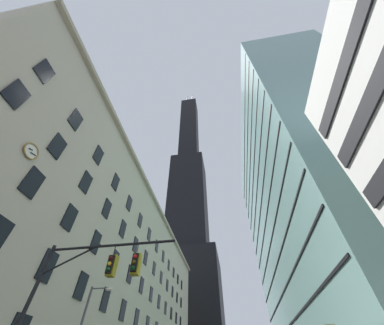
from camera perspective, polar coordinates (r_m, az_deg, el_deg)
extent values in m
cube|color=#B2A88E|center=(45.66, -20.89, -27.06)|extent=(14.48, 74.57, 28.97)
cube|color=#9E937A|center=(48.58, -8.61, -12.16)|extent=(0.70, 74.57, 0.60)
cube|color=black|center=(21.48, -33.91, -21.73)|extent=(0.14, 1.40, 2.20)
cube|color=black|center=(25.27, -27.25, -26.99)|extent=(0.14, 1.40, 2.20)
cube|color=black|center=(29.43, -22.01, -30.62)|extent=(0.14, 1.40, 2.20)
cube|color=black|center=(33.81, -17.84, -33.18)|extent=(0.14, 1.40, 2.20)
cube|color=black|center=(38.35, -14.48, -35.05)|extent=(0.14, 1.40, 2.20)
cube|color=black|center=(42.98, -11.73, -36.45)|extent=(0.14, 1.40, 2.20)
cube|color=black|center=(20.11, -36.60, -4.26)|extent=(0.14, 1.40, 2.20)
cube|color=black|center=(23.05, -29.65, -12.55)|extent=(0.14, 1.40, 2.20)
cube|color=black|center=(26.62, -24.14, -18.68)|extent=(0.14, 1.40, 2.20)
cube|color=black|center=(30.59, -19.72, -23.18)|extent=(0.14, 1.40, 2.20)
cube|color=black|center=(34.83, -16.15, -26.53)|extent=(0.14, 1.40, 2.20)
cube|color=black|center=(39.25, -13.23, -29.08)|extent=(0.14, 1.40, 2.20)
cube|color=black|center=(43.79, -10.80, -31.06)|extent=(0.14, 1.40, 2.20)
cube|color=black|center=(48.42, -8.75, -32.63)|extent=(0.14, 1.40, 2.20)
cube|color=black|center=(53.12, -7.01, -33.89)|extent=(0.14, 1.40, 2.20)
cube|color=black|center=(57.87, -5.52, -34.93)|extent=(0.14, 1.40, 2.20)
cube|color=black|center=(62.66, -4.22, -35.80)|extent=(0.14, 1.40, 2.20)
cube|color=black|center=(67.48, -3.09, -36.54)|extent=(0.14, 1.40, 2.20)
cube|color=black|center=(20.79, -39.26, 13.82)|extent=(0.14, 1.40, 2.20)
cube|color=black|center=(22.57, -32.05, 3.69)|extent=(0.14, 1.40, 2.20)
cube|color=black|center=(25.23, -26.28, -4.69)|extent=(0.14, 1.40, 2.20)
cube|color=black|center=(28.53, -21.63, -11.28)|extent=(0.14, 1.40, 2.20)
cube|color=black|center=(32.27, -17.85, -16.37)|extent=(0.14, 1.40, 2.20)
cube|color=black|center=(36.31, -14.75, -20.33)|extent=(0.14, 1.40, 2.20)
cube|color=black|center=(40.57, -12.17, -23.43)|extent=(0.14, 1.40, 2.20)
cube|color=black|center=(44.98, -10.00, -25.90)|extent=(0.14, 1.40, 2.20)
cube|color=black|center=(49.50, -8.15, -27.90)|extent=(0.14, 1.40, 2.20)
cube|color=black|center=(54.10, -6.57, -29.54)|extent=(0.14, 1.40, 2.20)
cube|color=black|center=(58.77, -5.19, -30.91)|extent=(0.14, 1.40, 2.20)
cube|color=black|center=(63.50, -3.99, -32.07)|extent=(0.14, 1.40, 2.20)
cube|color=black|center=(68.26, -2.92, -33.05)|extent=(0.14, 1.40, 2.20)
cube|color=black|center=(23.94, -34.44, 19.31)|extent=(0.14, 1.40, 2.20)
cube|color=black|center=(25.50, -28.43, 9.93)|extent=(0.14, 1.40, 2.20)
cube|color=black|center=(27.88, -23.55, 1.81)|extent=(0.14, 1.40, 2.20)
cube|color=black|center=(30.90, -19.57, -4.89)|extent=(0.14, 1.40, 2.20)
cube|color=black|center=(34.38, -16.30, -10.31)|extent=(0.14, 1.40, 2.20)
cube|color=black|center=(38.20, -13.57, -14.66)|extent=(0.14, 1.40, 2.20)
cube|color=black|center=(42.26, -11.27, -18.18)|extent=(0.14, 1.40, 2.20)
cube|color=black|center=(46.51, -9.32, -21.04)|extent=(0.14, 1.40, 2.20)
cube|color=black|center=(50.90, -7.63, -23.40)|extent=(0.14, 1.40, 2.20)
cube|color=black|center=(55.39, -6.18, -25.37)|extent=(0.14, 1.40, 2.20)
cube|color=black|center=(59.96, -4.90, -27.03)|extent=(0.14, 1.40, 2.20)
cube|color=black|center=(64.59, -3.78, -28.44)|extent=(0.14, 1.40, 2.20)
cube|color=black|center=(69.28, -2.78, -29.66)|extent=(0.14, 1.40, 2.20)
torus|color=olive|center=(20.31, -36.77, 2.43)|extent=(0.12, 1.32, 1.32)
cylinder|color=silver|center=(20.33, -36.85, 2.41)|extent=(0.05, 1.14, 1.14)
cube|color=black|center=(20.26, -36.86, 2.83)|extent=(0.03, 0.34, 0.19)
cube|color=black|center=(20.34, -36.46, 1.83)|extent=(0.03, 0.50, 0.22)
cube|color=black|center=(105.02, -1.44, -34.82)|extent=(28.93, 28.93, 42.75)
cube|color=black|center=(125.77, -1.00, -10.61)|extent=(20.25, 20.25, 62.19)
cube|color=black|center=(175.41, -0.72, 8.49)|extent=(13.02, 13.02, 77.73)
cylinder|color=silver|center=(216.35, -1.30, 15.90)|extent=(1.20, 1.20, 18.32)
cylinder|color=silver|center=(215.89, 0.11, 16.10)|extent=(1.20, 1.20, 18.32)
cube|color=black|center=(13.99, 41.56, 17.19)|extent=(0.16, 11.69, 1.10)
cube|color=black|center=(16.28, 36.14, 22.54)|extent=(0.16, 11.69, 1.10)
cube|color=gray|center=(50.40, 26.68, -10.83)|extent=(15.19, 50.34, 53.72)
cube|color=black|center=(42.13, 24.90, -34.05)|extent=(0.12, 49.34, 0.24)
cube|color=black|center=(42.89, 23.07, -28.99)|extent=(0.12, 49.34, 0.24)
cube|color=black|center=(43.99, 21.47, -24.12)|extent=(0.12, 49.34, 0.24)
cube|color=black|center=(45.43, 20.08, -19.52)|extent=(0.12, 49.34, 0.24)
cube|color=black|center=(47.16, 18.84, -15.21)|extent=(0.12, 49.34, 0.24)
cube|color=black|center=(49.16, 17.75, -11.22)|extent=(0.12, 49.34, 0.24)
cube|color=black|center=(51.39, 16.77, -7.56)|extent=(0.12, 49.34, 0.24)
cube|color=black|center=(53.82, 15.89, -4.22)|extent=(0.12, 49.34, 0.24)
cube|color=black|center=(56.44, 15.10, -1.17)|extent=(0.12, 49.34, 0.24)
cube|color=black|center=(59.21, 14.38, 1.60)|extent=(0.12, 49.34, 0.24)
cube|color=black|center=(62.11, 13.73, 4.12)|extent=(0.12, 49.34, 0.24)
cylinder|color=black|center=(14.87, -38.89, -30.25)|extent=(0.20, 0.20, 7.39)
cylinder|color=black|center=(13.66, -20.46, -19.90)|extent=(7.24, 0.14, 0.14)
cylinder|color=black|center=(14.59, -29.22, -21.40)|extent=(2.98, 0.10, 1.51)
cylinder|color=black|center=(13.44, -19.83, -21.07)|extent=(0.04, 0.04, 0.60)
cube|color=black|center=(13.17, -20.69, -23.99)|extent=(0.30, 0.30, 0.90)
cube|color=olive|center=(13.31, -20.37, -24.29)|extent=(0.40, 0.40, 1.04)
sphere|color=#450808|center=(13.14, -20.66, -22.60)|extent=(0.20, 0.20, 0.20)
sphere|color=yellow|center=(13.04, -21.00, -23.71)|extent=(0.20, 0.20, 0.20)
sphere|color=#083D10|center=(12.95, -21.35, -24.84)|extent=(0.20, 0.20, 0.20)
cylinder|color=black|center=(12.88, -14.19, -21.28)|extent=(0.04, 0.04, 0.60)
cube|color=black|center=(12.61, -14.84, -24.36)|extent=(0.30, 0.30, 0.90)
cube|color=olive|center=(12.76, -14.56, -24.65)|extent=(0.40, 0.40, 1.04)
sphere|color=red|center=(12.57, -14.85, -22.90)|extent=(0.20, 0.20, 0.20)
sphere|color=#4B3A08|center=(12.47, -15.11, -24.08)|extent=(0.20, 0.20, 0.20)
sphere|color=#083D10|center=(12.38, -15.38, -25.27)|extent=(0.20, 0.20, 0.20)
cylinder|color=#47474C|center=(21.58, -23.08, -28.29)|extent=(1.50, 0.10, 0.10)
ellipsoid|color=#EFE5C6|center=(21.20, -21.16, -28.79)|extent=(0.56, 0.32, 0.24)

